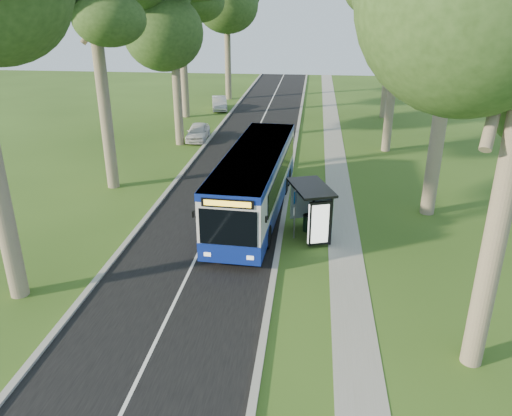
# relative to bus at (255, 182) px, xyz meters

# --- Properties ---
(ground) EXTENTS (120.00, 120.00, 0.00)m
(ground) POSITION_rel_bus_xyz_m (1.52, -4.94, -1.75)
(ground) COLOR #2D4A17
(ground) RESTS_ON ground
(road) EXTENTS (7.00, 100.00, 0.02)m
(road) POSITION_rel_bus_xyz_m (-1.98, 5.06, -1.74)
(road) COLOR black
(road) RESTS_ON ground
(kerb_east) EXTENTS (0.25, 100.00, 0.12)m
(kerb_east) POSITION_rel_bus_xyz_m (1.52, 5.06, -1.69)
(kerb_east) COLOR #9E9B93
(kerb_east) RESTS_ON ground
(kerb_west) EXTENTS (0.25, 100.00, 0.12)m
(kerb_west) POSITION_rel_bus_xyz_m (-5.48, 5.06, -1.69)
(kerb_west) COLOR #9E9B93
(kerb_west) RESTS_ON ground
(centre_line) EXTENTS (0.12, 100.00, 0.00)m
(centre_line) POSITION_rel_bus_xyz_m (-1.98, 5.06, -1.72)
(centre_line) COLOR white
(centre_line) RESTS_ON road
(footpath) EXTENTS (1.50, 100.00, 0.02)m
(footpath) POSITION_rel_bus_xyz_m (4.52, 5.06, -1.74)
(footpath) COLOR gray
(footpath) RESTS_ON ground
(bus) EXTENTS (3.36, 12.84, 3.37)m
(bus) POSITION_rel_bus_xyz_m (0.00, 0.00, 0.00)
(bus) COLOR silver
(bus) RESTS_ON ground
(bus_stop_sign) EXTENTS (0.12, 0.34, 2.41)m
(bus_stop_sign) POSITION_rel_bus_xyz_m (2.17, -2.80, -0.24)
(bus_stop_sign) COLOR gray
(bus_stop_sign) RESTS_ON ground
(bus_shelter) EXTENTS (2.43, 3.24, 2.48)m
(bus_shelter) POSITION_rel_bus_xyz_m (3.01, -2.77, -0.00)
(bus_shelter) COLOR black
(bus_shelter) RESTS_ON ground
(litter_bin) EXTENTS (0.48, 0.48, 0.83)m
(litter_bin) POSITION_rel_bus_xyz_m (2.78, -1.91, -1.32)
(litter_bin) COLOR black
(litter_bin) RESTS_ON ground
(car_white) EXTENTS (1.81, 4.03, 1.34)m
(car_white) POSITION_rel_bus_xyz_m (-6.36, 14.49, -1.07)
(car_white) COLOR silver
(car_white) RESTS_ON ground
(car_silver) EXTENTS (2.31, 4.35, 1.36)m
(car_silver) POSITION_rel_bus_xyz_m (-6.88, 26.75, -1.07)
(car_silver) COLOR #B2B5BA
(car_silver) RESTS_ON ground
(tree_west_c) EXTENTS (5.20, 5.20, 14.07)m
(tree_west_c) POSITION_rel_bus_xyz_m (-7.48, 13.06, 8.69)
(tree_west_c) COLOR #7A6B56
(tree_west_c) RESTS_ON ground
(tree_east_c) EXTENTS (5.20, 5.20, 13.68)m
(tree_east_c) POSITION_rel_bus_xyz_m (8.32, 13.06, 8.40)
(tree_east_c) COLOR #7A6B56
(tree_east_c) RESTS_ON ground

